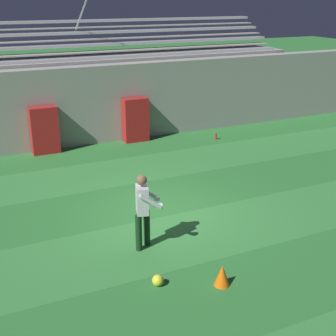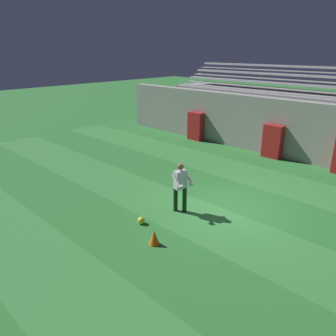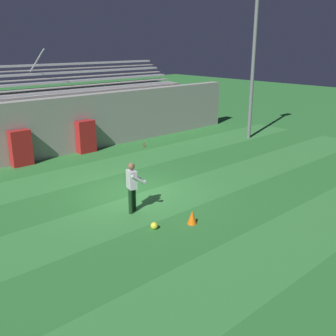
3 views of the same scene
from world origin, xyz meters
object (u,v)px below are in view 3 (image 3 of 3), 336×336
goalkeeper (132,184)px  traffic_cone (192,217)px  padding_pillar_gate_left (21,148)px  padding_pillar_gate_right (86,137)px  floodlight_pole (255,38)px  soccer_ball (154,226)px  water_bottle (144,145)px

goalkeeper → traffic_cone: (0.79, -1.94, -0.74)m
padding_pillar_gate_left → padding_pillar_gate_right: (3.32, 0.00, 0.00)m
floodlight_pole → soccer_ball: bearing=-155.8°
padding_pillar_gate_left → traffic_cone: (1.39, -9.32, -0.60)m
padding_pillar_gate_left → water_bottle: padding_pillar_gate_left is taller
padding_pillar_gate_right → goalkeeper: goalkeeper is taller
soccer_ball → water_bottle: size_ratio=0.92×
floodlight_pole → traffic_cone: (-10.53, -5.73, -5.29)m
padding_pillar_gate_right → soccer_ball: bearing=-108.9°
padding_pillar_gate_right → floodlight_pole: bearing=-22.7°
floodlight_pole → goalkeeper: floodlight_pole is taller
water_bottle → traffic_cone: bearing=-119.9°
goalkeeper → water_bottle: goalkeeper is taller
padding_pillar_gate_left → floodlight_pole: floodlight_pole is taller
soccer_ball → padding_pillar_gate_left: bearing=91.9°
soccer_ball → traffic_cone: 1.21m
padding_pillar_gate_right → soccer_ball: padding_pillar_gate_right is taller
water_bottle → padding_pillar_gate_right: bearing=158.4°
traffic_cone → water_bottle: (4.73, 8.22, -0.09)m
padding_pillar_gate_right → floodlight_pole: (8.60, -3.59, 4.69)m
floodlight_pole → traffic_cone: bearing=-151.4°
padding_pillar_gate_left → soccer_ball: (0.30, -8.83, -0.70)m
padding_pillar_gate_left → goalkeeper: goalkeeper is taller
soccer_ball → traffic_cone: traffic_cone is taller
traffic_cone → soccer_ball: bearing=155.6°
goalkeeper → soccer_ball: goalkeeper is taller
padding_pillar_gate_right → goalkeeper: 7.87m
floodlight_pole → water_bottle: (-5.80, 2.48, -5.38)m
floodlight_pole → water_bottle: size_ratio=36.70×
padding_pillar_gate_right → water_bottle: 3.09m
floodlight_pole → water_bottle: floodlight_pole is taller
goalkeeper → traffic_cone: goalkeeper is taller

